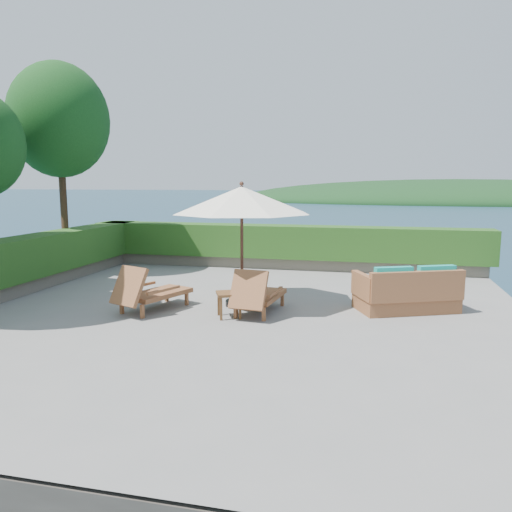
% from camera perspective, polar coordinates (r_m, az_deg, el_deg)
% --- Properties ---
extents(ground, '(12.00, 12.00, 0.00)m').
position_cam_1_polar(ground, '(10.39, -2.64, -6.59)').
color(ground, gray).
rests_on(ground, ground).
extents(foundation, '(12.00, 12.00, 3.00)m').
position_cam_1_polar(foundation, '(10.89, -2.59, -14.49)').
color(foundation, '#4D453D').
rests_on(foundation, ocean).
extents(ocean, '(600.00, 600.00, 0.00)m').
position_cam_1_polar(ocean, '(11.54, -2.53, -21.13)').
color(ocean, '#142F40').
rests_on(ocean, ground).
extents(offshore_island, '(126.00, 57.60, 12.60)m').
position_cam_1_polar(offshore_island, '(151.39, 21.84, 5.78)').
color(offshore_island, black).
rests_on(offshore_island, ocean).
extents(planter_wall_far, '(12.00, 0.60, 0.36)m').
position_cam_1_polar(planter_wall_far, '(15.69, 2.96, -0.75)').
color(planter_wall_far, '#73695C').
rests_on(planter_wall_far, ground).
extents(planter_wall_left, '(0.60, 12.00, 0.36)m').
position_cam_1_polar(planter_wall_left, '(13.01, -27.16, -3.63)').
color(planter_wall_left, '#73695C').
rests_on(planter_wall_left, ground).
extents(hedge_far, '(12.40, 0.90, 1.00)m').
position_cam_1_polar(hedge_far, '(15.60, 2.98, 1.68)').
color(hedge_far, '#1F4413').
rests_on(hedge_far, planter_wall_far).
extents(tree_far, '(2.80, 2.80, 6.03)m').
position_cam_1_polar(tree_far, '(15.64, -21.60, 14.18)').
color(tree_far, '#432B1A').
rests_on(tree_far, ground).
extents(patio_umbrella, '(3.45, 3.45, 2.71)m').
position_cam_1_polar(patio_umbrella, '(10.72, -1.65, 6.28)').
color(patio_umbrella, black).
rests_on(patio_umbrella, ground).
extents(lounge_left, '(1.30, 1.89, 1.01)m').
position_cam_1_polar(lounge_left, '(10.72, -12.10, -3.98)').
color(lounge_left, '#945736').
rests_on(lounge_left, ground).
extents(lounge_right, '(0.88, 1.78, 0.99)m').
position_cam_1_polar(lounge_right, '(10.27, 0.18, -4.38)').
color(lounge_right, '#945736').
rests_on(lounge_right, ground).
extents(side_table, '(0.64, 0.64, 0.51)m').
position_cam_1_polar(side_table, '(10.01, -3.09, -4.68)').
color(side_table, brown).
rests_on(side_table, ground).
extents(wicker_loveseat, '(2.29, 1.78, 1.01)m').
position_cam_1_polar(wicker_loveseat, '(10.96, 16.92, -4.05)').
color(wicker_loveseat, '#945736').
rests_on(wicker_loveseat, ground).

